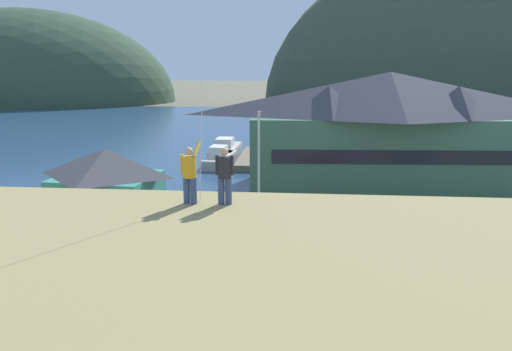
# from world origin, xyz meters

# --- Properties ---
(ground_plane) EXTENTS (600.00, 600.00, 0.00)m
(ground_plane) POSITION_xyz_m (0.00, 0.00, 0.00)
(ground_plane) COLOR #66604C
(parking_lot_pad) EXTENTS (40.00, 20.00, 0.10)m
(parking_lot_pad) POSITION_xyz_m (0.00, 5.00, 0.05)
(parking_lot_pad) COLOR gray
(parking_lot_pad) RESTS_ON ground
(bay_water) EXTENTS (360.00, 84.00, 0.03)m
(bay_water) POSITION_xyz_m (0.00, 60.00, 0.01)
(bay_water) COLOR navy
(bay_water) RESTS_ON ground
(far_hill_west_ridge) EXTENTS (87.88, 60.37, 51.75)m
(far_hill_west_ridge) POSITION_xyz_m (-78.20, 116.29, 0.00)
(far_hill_west_ridge) COLOR #334733
(far_hill_west_ridge) RESTS_ON ground
(harbor_lodge) EXTENTS (25.03, 10.21, 9.95)m
(harbor_lodge) POSITION_xyz_m (8.99, 20.61, 5.27)
(harbor_lodge) COLOR #38604C
(harbor_lodge) RESTS_ON ground
(storage_shed_near_lot) EXTENTS (7.15, 6.16, 5.30)m
(storage_shed_near_lot) POSITION_xyz_m (-10.86, 8.08, 2.75)
(storage_shed_near_lot) COLOR #338475
(storage_shed_near_lot) RESTS_ON ground
(wharf_dock) EXTENTS (3.20, 11.72, 0.70)m
(wharf_dock) POSITION_xyz_m (-3.41, 31.58, 0.35)
(wharf_dock) COLOR #70604C
(wharf_dock) RESTS_ON ground
(moored_boat_wharfside) EXTENTS (2.92, 7.38, 2.16)m
(moored_boat_wharfside) POSITION_xyz_m (-6.91, 29.10, 0.72)
(moored_boat_wharfside) COLOR #A8A399
(moored_boat_wharfside) RESTS_ON ground
(moored_boat_outer_mooring) EXTENTS (1.97, 5.88, 2.16)m
(moored_boat_outer_mooring) POSITION_xyz_m (-0.16, 32.03, 0.72)
(moored_boat_outer_mooring) COLOR #23564C
(moored_boat_outer_mooring) RESTS_ON ground
(moored_boat_inner_slip) EXTENTS (2.96, 8.48, 2.16)m
(moored_boat_inner_slip) POSITION_xyz_m (-7.12, 34.85, 0.72)
(moored_boat_inner_slip) COLOR #A8A399
(moored_boat_inner_slip) RESTS_ON ground
(parked_car_mid_row_near) EXTENTS (4.25, 2.16, 1.82)m
(parked_car_mid_row_near) POSITION_xyz_m (-7.18, 0.20, 1.06)
(parked_car_mid_row_near) COLOR red
(parked_car_mid_row_near) RESTS_ON parking_lot_pad
(parked_car_corner_spot) EXTENTS (4.35, 2.37, 1.82)m
(parked_car_corner_spot) POSITION_xyz_m (4.79, 6.56, 1.06)
(parked_car_corner_spot) COLOR red
(parked_car_corner_spot) RESTS_ON parking_lot_pad
(parked_car_mid_row_far) EXTENTS (4.28, 2.22, 1.82)m
(parked_car_mid_row_far) POSITION_xyz_m (8.24, 0.20, 1.06)
(parked_car_mid_row_far) COLOR #9EA3A8
(parked_car_mid_row_far) RESTS_ON parking_lot_pad
(parked_car_lone_by_shed) EXTENTS (4.33, 2.32, 1.82)m
(parked_car_lone_by_shed) POSITION_xyz_m (-3.91, 5.77, 1.06)
(parked_car_lone_by_shed) COLOR red
(parked_car_lone_by_shed) RESTS_ON parking_lot_pad
(parking_light_pole) EXTENTS (0.24, 0.78, 7.40)m
(parking_light_pole) POSITION_xyz_m (-1.19, 10.55, 4.34)
(parking_light_pole) COLOR #ADADB2
(parking_light_pole) RESTS_ON parking_lot_pad
(person_kite_flyer) EXTENTS (0.56, 0.64, 1.86)m
(person_kite_flyer) POSITION_xyz_m (-1.78, -7.73, 7.38)
(person_kite_flyer) COLOR #384770
(person_kite_flyer) RESTS_ON grassy_hill_foreground
(person_companion) EXTENTS (0.55, 0.40, 1.74)m
(person_companion) POSITION_xyz_m (-0.72, -7.72, 7.37)
(person_companion) COLOR #384770
(person_companion) RESTS_ON grassy_hill_foreground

